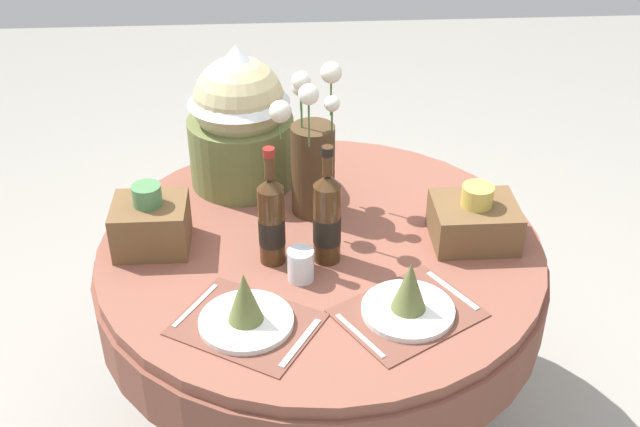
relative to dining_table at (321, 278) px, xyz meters
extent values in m
plane|color=#9E998E|center=(0.00, 0.00, -0.60)|extent=(8.00, 8.00, 0.00)
cylinder|color=brown|center=(0.00, 0.00, 0.11)|extent=(1.29, 1.29, 0.04)
cylinder|color=brown|center=(0.00, 0.00, 0.00)|extent=(1.31, 1.31, 0.17)
cylinder|color=black|center=(0.00, 0.00, -0.24)|extent=(0.12, 0.12, 0.66)
cylinder|color=black|center=(0.00, 0.00, -0.58)|extent=(0.60, 0.60, 0.03)
cube|color=brown|center=(-0.21, -0.35, 0.13)|extent=(0.43, 0.40, 0.00)
cylinder|color=white|center=(-0.21, -0.35, 0.14)|extent=(0.24, 0.24, 0.02)
cone|color=#606B38|center=(-0.21, -0.35, 0.22)|extent=(0.09, 0.09, 0.14)
cube|color=silver|center=(-0.34, -0.27, 0.13)|extent=(0.11, 0.17, 0.00)
cube|color=silver|center=(-0.08, -0.43, 0.13)|extent=(0.11, 0.17, 0.00)
cube|color=brown|center=(0.20, -0.33, 0.13)|extent=(0.43, 0.40, 0.00)
cylinder|color=white|center=(0.20, -0.33, 0.14)|extent=(0.24, 0.24, 0.02)
cone|color=#606B38|center=(0.20, -0.33, 0.22)|extent=(0.09, 0.09, 0.14)
cube|color=silver|center=(0.07, -0.41, 0.13)|extent=(0.11, 0.17, 0.00)
cube|color=silver|center=(0.33, -0.25, 0.13)|extent=(0.11, 0.17, 0.00)
cylinder|color=#47331E|center=(-0.01, 0.18, 0.27)|extent=(0.13, 0.13, 0.29)
sphere|color=silver|center=(0.05, 0.25, 0.55)|extent=(0.06, 0.06, 0.06)
cylinder|color=#4C7038|center=(0.05, 0.25, 0.47)|extent=(0.01, 0.01, 0.11)
sphere|color=silver|center=(-0.04, 0.18, 0.56)|extent=(0.06, 0.06, 0.06)
cylinder|color=#4C7038|center=(-0.04, 0.18, 0.48)|extent=(0.01, 0.01, 0.13)
sphere|color=silver|center=(-0.03, 0.06, 0.57)|extent=(0.06, 0.06, 0.06)
cylinder|color=#4C7038|center=(-0.03, 0.06, 0.48)|extent=(0.01, 0.01, 0.14)
sphere|color=silver|center=(0.04, 0.14, 0.50)|extent=(0.05, 0.05, 0.05)
cylinder|color=#4C7038|center=(0.04, 0.14, 0.45)|extent=(0.01, 0.01, 0.07)
sphere|color=silver|center=(-0.11, 0.11, 0.50)|extent=(0.06, 0.06, 0.06)
cylinder|color=#4C7038|center=(-0.11, 0.11, 0.45)|extent=(0.01, 0.01, 0.06)
sphere|color=silver|center=(-0.04, 0.29, 0.49)|extent=(0.05, 0.05, 0.05)
cylinder|color=#4C7038|center=(-0.04, 0.29, 0.44)|extent=(0.01, 0.01, 0.06)
cylinder|color=#422814|center=(-0.14, -0.08, 0.24)|extent=(0.07, 0.07, 0.23)
cylinder|color=black|center=(-0.14, -0.08, 0.23)|extent=(0.07, 0.07, 0.08)
cone|color=#422814|center=(-0.14, -0.08, 0.38)|extent=(0.07, 0.07, 0.03)
cylinder|color=#422814|center=(-0.14, -0.08, 0.44)|extent=(0.03, 0.03, 0.09)
cylinder|color=maroon|center=(-0.14, -0.08, 0.47)|extent=(0.03, 0.03, 0.02)
cylinder|color=#422814|center=(0.01, -0.08, 0.25)|extent=(0.08, 0.08, 0.24)
cylinder|color=black|center=(0.01, -0.08, 0.23)|extent=(0.08, 0.08, 0.08)
cone|color=#422814|center=(0.01, -0.08, 0.39)|extent=(0.08, 0.08, 0.03)
cylinder|color=#422814|center=(0.01, -0.08, 0.44)|extent=(0.03, 0.03, 0.08)
cylinder|color=black|center=(0.01, -0.08, 0.47)|extent=(0.03, 0.03, 0.02)
cylinder|color=silver|center=(-0.06, -0.17, 0.17)|extent=(0.07, 0.07, 0.09)
cylinder|color=olive|center=(-0.23, 0.37, 0.24)|extent=(0.34, 0.34, 0.22)
sphere|color=#C6B784|center=(-0.23, 0.37, 0.41)|extent=(0.29, 0.29, 0.29)
cone|color=silver|center=(-0.23, 0.37, 0.50)|extent=(0.32, 0.32, 0.19)
cube|color=brown|center=(-0.48, 0.02, 0.20)|extent=(0.21, 0.18, 0.14)
cylinder|color=#4C7F4C|center=(-0.48, 0.02, 0.30)|extent=(0.08, 0.08, 0.06)
cube|color=brown|center=(0.44, -0.01, 0.19)|extent=(0.24, 0.20, 0.12)
cylinder|color=gold|center=(0.44, -0.01, 0.28)|extent=(0.09, 0.09, 0.06)
camera|label=1|loc=(-0.12, -1.87, 1.44)|focal=44.10mm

